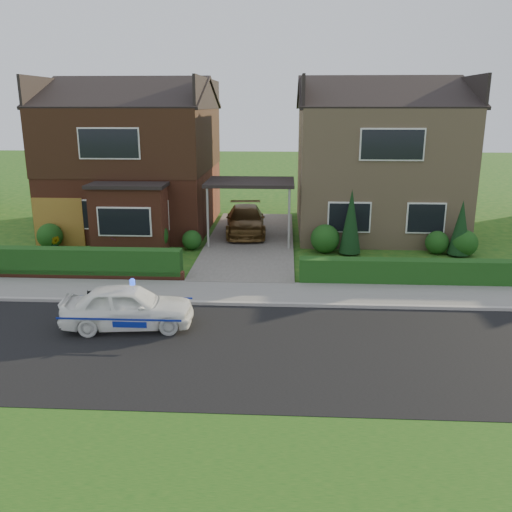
{
  "coord_description": "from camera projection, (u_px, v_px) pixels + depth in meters",
  "views": [
    {
      "loc": [
        1.55,
        -12.47,
        5.94
      ],
      "look_at": [
        0.66,
        3.5,
        1.47
      ],
      "focal_mm": 38.0,
      "sensor_mm": 36.0,
      "label": 1
    }
  ],
  "objects": [
    {
      "name": "potted_plant_c",
      "position": [
        115.0,
        245.0,
        22.27
      ],
      "size": [
        0.5,
        0.5,
        0.8
      ],
      "primitive_type": "imported",
      "rotation": [
        0.0,
        0.0,
        1.69
      ],
      "color": "gray",
      "rests_on": "ground"
    },
    {
      "name": "house_right",
      "position": [
        375.0,
        154.0,
        25.83
      ],
      "size": [
        7.5,
        8.06,
        7.25
      ],
      "color": "tan",
      "rests_on": "ground"
    },
    {
      "name": "house_left",
      "position": [
        136.0,
        150.0,
        26.33
      ],
      "size": [
        7.5,
        9.53,
        7.25
      ],
      "color": "brown",
      "rests_on": "ground"
    },
    {
      "name": "shrub_right_near",
      "position": [
        325.0,
        239.0,
        22.38
      ],
      "size": [
        1.2,
        1.2,
        1.2
      ],
      "primitive_type": "sphere",
      "color": "#123812",
      "rests_on": "ground"
    },
    {
      "name": "driveway_car",
      "position": [
        246.0,
        220.0,
        25.21
      ],
      "size": [
        2.11,
        4.48,
        1.26
      ],
      "primitive_type": "imported",
      "rotation": [
        0.0,
        0.0,
        0.08
      ],
      "color": "brown",
      "rests_on": "driveway"
    },
    {
      "name": "hedge_left",
      "position": [
        78.0,
        278.0,
        19.23
      ],
      "size": [
        7.5,
        0.55,
        0.9
      ],
      "primitive_type": "cube",
      "color": "#123812",
      "rests_on": "ground"
    },
    {
      "name": "potted_plant_b",
      "position": [
        54.0,
        246.0,
        22.07
      ],
      "size": [
        0.54,
        0.49,
        0.8
      ],
      "primitive_type": "imported",
      "rotation": [
        0.0,
        0.0,
        0.39
      ],
      "color": "gray",
      "rests_on": "ground"
    },
    {
      "name": "road",
      "position": [
        222.0,
        349.0,
        13.68
      ],
      "size": [
        60.0,
        6.0,
        0.02
      ],
      "primitive_type": "cube",
      "color": "black",
      "rests_on": "ground"
    },
    {
      "name": "conifer_a",
      "position": [
        351.0,
        223.0,
        21.95
      ],
      "size": [
        0.9,
        0.9,
        2.6
      ],
      "primitive_type": "cone",
      "color": "black",
      "rests_on": "ground"
    },
    {
      "name": "hedge_right",
      "position": [
        409.0,
        285.0,
        18.51
      ],
      "size": [
        7.5,
        0.55,
        0.8
      ],
      "primitive_type": "cube",
      "color": "#123812",
      "rests_on": "ground"
    },
    {
      "name": "shrub_right_far",
      "position": [
        464.0,
        243.0,
        21.91
      ],
      "size": [
        1.08,
        1.08,
        1.08
      ],
      "primitive_type": "sphere",
      "color": "#123812",
      "rests_on": "ground"
    },
    {
      "name": "shrub_left_near",
      "position": [
        192.0,
        240.0,
        22.92
      ],
      "size": [
        0.84,
        0.84,
        0.84
      ],
      "primitive_type": "sphere",
      "color": "#123812",
      "rests_on": "ground"
    },
    {
      "name": "police_car",
      "position": [
        128.0,
        307.0,
        14.81
      ],
      "size": [
        3.28,
        3.7,
        1.38
      ],
      "rotation": [
        0.0,
        0.0,
        1.68
      ],
      "color": "white",
      "rests_on": "ground"
    },
    {
      "name": "ground",
      "position": [
        222.0,
        349.0,
        13.68
      ],
      "size": [
        120.0,
        120.0,
        0.0
      ],
      "primitive_type": "plane",
      "color": "#144A13",
      "rests_on": "ground"
    },
    {
      "name": "garage_door",
      "position": [
        59.0,
        222.0,
        23.41
      ],
      "size": [
        2.2,
        0.1,
        2.1
      ],
      "primitive_type": "cube",
      "color": "brown",
      "rests_on": "ground"
    },
    {
      "name": "kerb",
      "position": [
        234.0,
        304.0,
        16.59
      ],
      "size": [
        60.0,
        0.16,
        0.12
      ],
      "primitive_type": "cube",
      "color": "#9E9993",
      "rests_on": "ground"
    },
    {
      "name": "sidewalk",
      "position": [
        237.0,
        293.0,
        17.6
      ],
      "size": [
        60.0,
        2.0,
        0.1
      ],
      "primitive_type": "cube",
      "color": "slate",
      "rests_on": "ground"
    },
    {
      "name": "conifer_b",
      "position": [
        461.0,
        230.0,
        21.77
      ],
      "size": [
        0.9,
        0.9,
        2.2
      ],
      "primitive_type": "cone",
      "color": "black",
      "rests_on": "ground"
    },
    {
      "name": "shrub_left_far",
      "position": [
        50.0,
        236.0,
        23.12
      ],
      "size": [
        1.08,
        1.08,
        1.08
      ],
      "primitive_type": "sphere",
      "color": "#123812",
      "rests_on": "ground"
    },
    {
      "name": "shrub_right_mid",
      "position": [
        437.0,
        242.0,
        22.26
      ],
      "size": [
        0.96,
        0.96,
        0.96
      ],
      "primitive_type": "sphere",
      "color": "#123812",
      "rests_on": "ground"
    },
    {
      "name": "carport_link",
      "position": [
        250.0,
        183.0,
        23.49
      ],
      "size": [
        3.8,
        3.0,
        2.77
      ],
      "color": "black",
      "rests_on": "ground"
    },
    {
      "name": "grass_verge",
      "position": [
        187.0,
        481.0,
        8.87
      ],
      "size": [
        60.0,
        4.0,
        0.01
      ],
      "primitive_type": "cube",
      "color": "#144A13",
      "rests_on": "ground"
    },
    {
      "name": "shrub_left_mid",
      "position": [
        153.0,
        236.0,
        22.65
      ],
      "size": [
        1.32,
        1.32,
        1.32
      ],
      "primitive_type": "sphere",
      "color": "#123812",
      "rests_on": "ground"
    },
    {
      "name": "potted_plant_a",
      "position": [
        115.0,
        262.0,
        19.71
      ],
      "size": [
        0.47,
        0.34,
        0.85
      ],
      "primitive_type": "imported",
      "rotation": [
        0.0,
        0.0,
        0.07
      ],
      "color": "gray",
      "rests_on": "ground"
    },
    {
      "name": "driveway",
      "position": [
        251.0,
        241.0,
        24.24
      ],
      "size": [
        3.8,
        12.0,
        0.12
      ],
      "primitive_type": "cube",
      "color": "#666059",
      "rests_on": "ground"
    },
    {
      "name": "dwarf_wall",
      "position": [
        76.0,
        275.0,
        19.03
      ],
      "size": [
        7.7,
        0.25,
        0.36
      ],
      "primitive_type": "cube",
      "color": "brown",
      "rests_on": "ground"
    }
  ]
}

